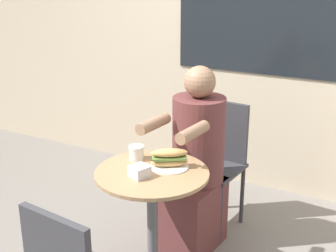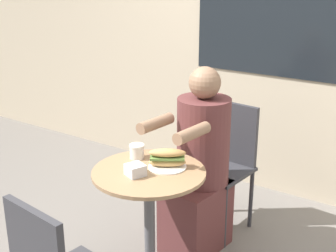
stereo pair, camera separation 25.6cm
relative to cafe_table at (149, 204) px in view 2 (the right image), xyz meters
name	(u,v)px [view 2 (the right image)]	position (x,y,z in m)	size (l,w,h in m)	color
storefront_wall	(272,14)	(0.00, 1.56, 0.89)	(8.00, 0.09, 2.80)	#B7A88E
cafe_table	(149,204)	(0.00, 0.00, 0.00)	(0.61, 0.61, 0.71)	#997551
diner_chair	(227,155)	(0.04, 0.83, 0.01)	(0.41, 0.41, 0.87)	#333338
seated_diner	(199,173)	(0.03, 0.49, 0.01)	(0.37, 0.60, 1.19)	brown
sandwich_on_plate	(167,159)	(0.06, 0.09, 0.24)	(0.21, 0.21, 0.11)	white
drink_cup	(137,151)	(-0.16, 0.10, 0.24)	(0.09, 0.09, 0.08)	silver
napkin_box	(135,170)	(-0.02, -0.09, 0.23)	(0.12, 0.12, 0.06)	silver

